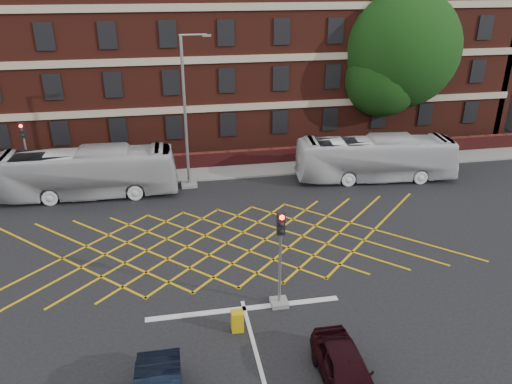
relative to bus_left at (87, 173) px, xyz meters
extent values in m
plane|color=black|center=(7.53, -9.50, -1.50)|extent=(120.00, 120.00, 0.00)
cube|color=#511D14|center=(7.53, 12.50, 4.50)|extent=(50.00, 12.00, 12.00)
cube|color=#B7A88C|center=(7.53, 6.42, 5.50)|extent=(50.00, 0.18, 0.50)
cube|color=black|center=(7.53, 6.44, 4.00)|extent=(1.20, 0.14, 1.80)
cube|color=#521616|center=(7.53, 3.50, -0.95)|extent=(56.00, 0.50, 1.10)
cube|color=slate|center=(7.53, 2.50, -1.44)|extent=(60.00, 3.00, 0.12)
cube|color=#CC990C|center=(7.53, -7.50, -1.49)|extent=(8.22, 8.22, 0.02)
cube|color=silver|center=(7.53, -13.00, -1.49)|extent=(8.00, 0.30, 0.02)
imported|color=#B9BABE|center=(0.00, 0.00, 0.00)|extent=(10.85, 2.85, 3.00)
imported|color=silver|center=(18.34, -0.69, -0.05)|extent=(10.63, 3.56, 2.91)
imported|color=black|center=(10.14, -17.69, -0.84)|extent=(1.60, 3.91, 1.33)
cylinder|color=black|center=(22.99, 7.11, 1.25)|extent=(0.90, 0.90, 5.49)
sphere|color=black|center=(22.99, 7.11, 5.82)|extent=(9.14, 9.14, 9.14)
sphere|color=black|center=(21.49, 6.31, 3.79)|extent=(5.94, 5.94, 5.94)
sphere|color=black|center=(24.49, 7.91, 4.19)|extent=(5.49, 5.49, 5.49)
cube|color=slate|center=(9.00, -12.98, -1.40)|extent=(0.70, 0.70, 0.20)
cylinder|color=gray|center=(9.00, -12.98, 0.25)|extent=(0.12, 0.12, 3.50)
cube|color=black|center=(9.00, -12.98, 2.30)|extent=(0.30, 0.25, 0.95)
sphere|color=#FF0C05|center=(9.00, -13.12, 2.62)|extent=(0.20, 0.20, 0.20)
cube|color=slate|center=(-3.74, 1.97, -1.40)|extent=(0.70, 0.70, 0.20)
cylinder|color=gray|center=(-3.74, 1.97, 0.25)|extent=(0.12, 0.12, 3.50)
cube|color=black|center=(-3.74, 1.97, 2.30)|extent=(0.30, 0.25, 0.95)
sphere|color=#FF0C05|center=(-3.74, 1.83, 2.62)|extent=(0.20, 0.20, 0.20)
cube|color=slate|center=(6.14, 0.41, -1.40)|extent=(1.00, 1.00, 0.20)
cylinder|color=gray|center=(6.14, 0.41, 3.18)|extent=(0.18, 0.18, 9.37)
cylinder|color=gray|center=(6.84, 0.41, 7.87)|extent=(1.60, 0.12, 0.12)
cube|color=gray|center=(7.64, 0.41, 7.82)|extent=(0.50, 0.20, 0.12)
cube|color=#C39A0B|center=(7.05, -14.26, -1.08)|extent=(0.45, 0.40, 0.85)
camera|label=1|loc=(4.91, -29.59, 11.14)|focal=35.00mm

